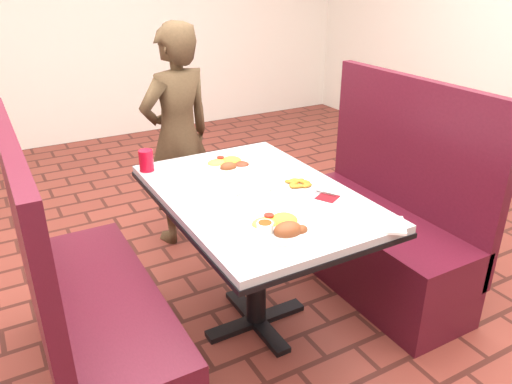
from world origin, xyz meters
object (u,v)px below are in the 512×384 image
booth_bench_left (92,321)px  diner_person (178,137)px  near_dinner_plate (282,223)px  far_dinner_plate (229,162)px  dining_table (256,211)px  plantain_plate (299,185)px  red_tumbler (146,161)px  booth_bench_right (379,231)px

booth_bench_left → diner_person: 1.40m
near_dinner_plate → far_dinner_plate: near_dinner_plate is taller
dining_table → plantain_plate: bearing=-13.9°
booth_bench_left → plantain_plate: booth_bench_left is taller
plantain_plate → red_tumbler: bearing=135.3°
dining_table → red_tumbler: bearing=125.1°
dining_table → diner_person: diner_person is taller
near_dinner_plate → booth_bench_left: bearing=152.7°
dining_table → near_dinner_plate: (-0.09, -0.37, 0.13)m
dining_table → red_tumbler: 0.63m
near_dinner_plate → red_tumbler: red_tumbler is taller
dining_table → near_dinner_plate: bearing=-103.8°
booth_bench_right → near_dinner_plate: 1.06m
booth_bench_left → plantain_plate: (1.00, -0.05, 0.43)m
dining_table → booth_bench_right: (0.80, 0.00, -0.32)m
diner_person → near_dinner_plate: diner_person is taller
near_dinner_plate → far_dinner_plate: bearing=80.1°
dining_table → near_dinner_plate: 0.40m
booth_bench_right → red_tumbler: (-1.15, 0.50, 0.48)m
plantain_plate → red_tumbler: size_ratio=1.69×
booth_bench_left → far_dinner_plate: (0.83, 0.35, 0.44)m
far_dinner_plate → diner_person: bearing=90.5°
near_dinner_plate → red_tumbler: bearing=106.9°
dining_table → near_dinner_plate: size_ratio=4.47×
near_dinner_plate → far_dinner_plate: 0.72m
diner_person → plantain_plate: diner_person is taller
far_dinner_plate → plantain_plate: bearing=-66.8°
plantain_plate → dining_table: bearing=166.1°
diner_person → red_tumbler: 0.68m
booth_bench_right → near_dinner_plate: (-0.89, -0.37, 0.45)m
booth_bench_right → red_tumbler: size_ratio=11.04×
dining_table → booth_bench_right: booth_bench_right is taller
near_dinner_plate → diner_person: bearing=85.2°
dining_table → diner_person: bearing=88.4°
dining_table → booth_bench_left: (-0.80, 0.00, -0.32)m
booth_bench_left → booth_bench_right: bearing=0.0°
booth_bench_left → plantain_plate: size_ratio=6.53×
dining_table → red_tumbler: red_tumbler is taller
near_dinner_plate → dining_table: bearing=76.2°
booth_bench_right → diner_person: size_ratio=0.85×
booth_bench_right → diner_person: bearing=126.0°
dining_table → booth_bench_right: size_ratio=1.01×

